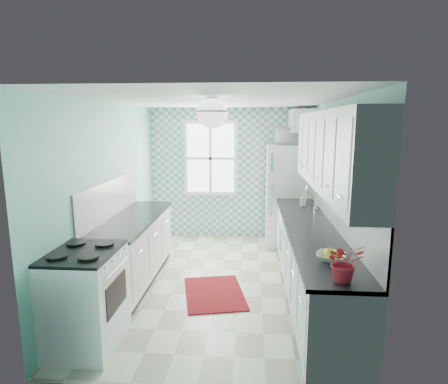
# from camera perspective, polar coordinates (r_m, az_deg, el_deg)

# --- Properties ---
(floor) EXTENTS (3.00, 4.40, 0.02)m
(floor) POSITION_cam_1_polar(r_m,az_deg,el_deg) (5.45, -0.74, -13.61)
(floor) COLOR silver
(floor) RESTS_ON ground
(ceiling) EXTENTS (3.00, 4.40, 0.02)m
(ceiling) POSITION_cam_1_polar(r_m,az_deg,el_deg) (4.99, -0.81, 13.85)
(ceiling) COLOR white
(ceiling) RESTS_ON wall_back
(wall_back) EXTENTS (3.00, 0.02, 2.50)m
(wall_back) POSITION_cam_1_polar(r_m,az_deg,el_deg) (7.25, 0.76, 2.81)
(wall_back) COLOR #76BFB2
(wall_back) RESTS_ON floor
(wall_front) EXTENTS (3.00, 0.02, 2.50)m
(wall_front) POSITION_cam_1_polar(r_m,az_deg,el_deg) (2.95, -4.57, -8.68)
(wall_front) COLOR #76BFB2
(wall_front) RESTS_ON floor
(wall_left) EXTENTS (0.02, 4.40, 2.50)m
(wall_left) POSITION_cam_1_polar(r_m,az_deg,el_deg) (5.42, -16.90, -0.26)
(wall_left) COLOR #76BFB2
(wall_left) RESTS_ON floor
(wall_right) EXTENTS (0.02, 4.40, 2.50)m
(wall_right) POSITION_cam_1_polar(r_m,az_deg,el_deg) (5.17, 16.15, -0.72)
(wall_right) COLOR #76BFB2
(wall_right) RESTS_ON floor
(accent_wall) EXTENTS (3.00, 0.01, 2.50)m
(accent_wall) POSITION_cam_1_polar(r_m,az_deg,el_deg) (7.23, 0.75, 2.79)
(accent_wall) COLOR #5FA597
(accent_wall) RESTS_ON wall_back
(window) EXTENTS (1.04, 0.05, 1.44)m
(window) POSITION_cam_1_polar(r_m,az_deg,el_deg) (7.20, -2.06, 5.15)
(window) COLOR white
(window) RESTS_ON wall_back
(backsplash_right) EXTENTS (0.02, 3.60, 0.51)m
(backsplash_right) POSITION_cam_1_polar(r_m,az_deg,el_deg) (4.79, 16.83, -2.29)
(backsplash_right) COLOR white
(backsplash_right) RESTS_ON wall_right
(backsplash_left) EXTENTS (0.02, 2.15, 0.51)m
(backsplash_left) POSITION_cam_1_polar(r_m,az_deg,el_deg) (5.35, -16.93, -0.99)
(backsplash_left) COLOR white
(backsplash_left) RESTS_ON wall_left
(upper_cabinets_right) EXTENTS (0.33, 3.20, 0.90)m
(upper_cabinets_right) POSITION_cam_1_polar(r_m,az_deg,el_deg) (4.46, 15.93, 6.02)
(upper_cabinets_right) COLOR white
(upper_cabinets_right) RESTS_ON wall_right
(upper_cabinet_fridge) EXTENTS (0.40, 0.74, 0.40)m
(upper_cabinet_fridge) POSITION_cam_1_polar(r_m,az_deg,el_deg) (6.85, 11.69, 10.54)
(upper_cabinet_fridge) COLOR white
(upper_cabinet_fridge) RESTS_ON wall_right
(ceiling_light) EXTENTS (0.34, 0.34, 0.35)m
(ceiling_light) POSITION_cam_1_polar(r_m,az_deg,el_deg) (4.19, -1.79, 11.94)
(ceiling_light) COLOR silver
(ceiling_light) RESTS_ON ceiling
(base_cabinets_right) EXTENTS (0.60, 3.60, 0.90)m
(base_cabinets_right) POSITION_cam_1_polar(r_m,az_deg,el_deg) (4.95, 13.05, -10.71)
(base_cabinets_right) COLOR white
(base_cabinets_right) RESTS_ON floor
(countertop_right) EXTENTS (0.63, 3.60, 0.04)m
(countertop_right) POSITION_cam_1_polar(r_m,az_deg,el_deg) (4.80, 13.11, -5.47)
(countertop_right) COLOR black
(countertop_right) RESTS_ON base_cabinets_right
(base_cabinets_left) EXTENTS (0.60, 2.15, 0.90)m
(base_cabinets_left) POSITION_cam_1_polar(r_m,az_deg,el_deg) (5.45, -13.65, -8.75)
(base_cabinets_left) COLOR white
(base_cabinets_left) RESTS_ON floor
(countertop_left) EXTENTS (0.63, 2.15, 0.04)m
(countertop_left) POSITION_cam_1_polar(r_m,az_deg,el_deg) (5.31, -13.71, -3.96)
(countertop_left) COLOR black
(countertop_left) RESTS_ON base_cabinets_left
(fridge) EXTENTS (0.80, 0.79, 1.84)m
(fridge) POSITION_cam_1_polar(r_m,az_deg,el_deg) (6.90, 9.77, -0.51)
(fridge) COLOR white
(fridge) RESTS_ON floor
(stove) EXTENTS (0.65, 0.81, 0.97)m
(stove) POSITION_cam_1_polar(r_m,az_deg,el_deg) (4.11, -20.38, -14.78)
(stove) COLOR white
(stove) RESTS_ON floor
(sink) EXTENTS (0.51, 0.42, 0.53)m
(sink) POSITION_cam_1_polar(r_m,az_deg,el_deg) (5.64, 11.96, -2.93)
(sink) COLOR silver
(sink) RESTS_ON countertop_right
(rug) EXTENTS (0.95, 1.20, 0.02)m
(rug) POSITION_cam_1_polar(r_m,az_deg,el_deg) (5.10, -1.49, -15.16)
(rug) COLOR maroon
(rug) RESTS_ON floor
(dish_towel) EXTENTS (0.09, 0.23, 0.35)m
(dish_towel) POSITION_cam_1_polar(r_m,az_deg,el_deg) (5.78, 8.59, -7.14)
(dish_towel) COLOR #5FB09E
(dish_towel) RESTS_ON base_cabinets_right
(fruit_bowl) EXTENTS (0.35, 0.35, 0.07)m
(fruit_bowl) POSITION_cam_1_polar(r_m,az_deg,el_deg) (3.71, 16.07, -9.48)
(fruit_bowl) COLOR silver
(fruit_bowl) RESTS_ON countertop_right
(potted_plant) EXTENTS (0.34, 0.31, 0.33)m
(potted_plant) POSITION_cam_1_polar(r_m,az_deg,el_deg) (3.24, 17.89, -10.12)
(potted_plant) COLOR maroon
(potted_plant) RESTS_ON countertop_right
(soap_bottle) EXTENTS (0.09, 0.10, 0.19)m
(soap_bottle) POSITION_cam_1_polar(r_m,az_deg,el_deg) (5.97, 11.99, -1.14)
(soap_bottle) COLOR #89AEC3
(soap_bottle) RESTS_ON countertop_right
(microwave) EXTENTS (0.54, 0.37, 0.30)m
(microwave) POSITION_cam_1_polar(r_m,az_deg,el_deg) (6.78, 10.05, 8.39)
(microwave) COLOR white
(microwave) RESTS_ON fridge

